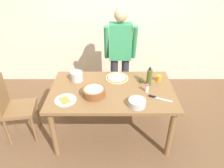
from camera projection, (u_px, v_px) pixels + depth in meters
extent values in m
plane|color=brown|center=(112.00, 132.00, 3.09)|extent=(8.00, 8.00, 0.00)
cube|color=beige|center=(112.00, 16.00, 3.76)|extent=(5.60, 0.10, 2.60)
cube|color=brown|center=(112.00, 91.00, 2.70)|extent=(1.60, 0.96, 0.04)
cylinder|color=brown|center=(54.00, 134.00, 2.56)|extent=(0.07, 0.07, 0.72)
cylinder|color=brown|center=(170.00, 134.00, 2.56)|extent=(0.07, 0.07, 0.72)
cylinder|color=brown|center=(66.00, 97.00, 3.24)|extent=(0.07, 0.07, 0.72)
cylinder|color=brown|center=(158.00, 97.00, 3.24)|extent=(0.07, 0.07, 0.72)
cylinder|color=#2D2D38|center=(114.00, 81.00, 3.51)|extent=(0.12, 0.12, 0.85)
cylinder|color=#2D2D38|center=(125.00, 81.00, 3.51)|extent=(0.12, 0.12, 0.85)
cube|color=#338C59|center=(120.00, 42.00, 3.14)|extent=(0.34, 0.20, 0.55)
cylinder|color=#338C59|center=(106.00, 43.00, 3.09)|extent=(0.07, 0.21, 0.55)
cylinder|color=#338C59|center=(135.00, 43.00, 3.09)|extent=(0.07, 0.21, 0.55)
sphere|color=tan|center=(121.00, 15.00, 2.93)|extent=(0.20, 0.20, 0.20)
cube|color=brown|center=(19.00, 109.00, 2.80)|extent=(0.45, 0.45, 0.05)
cube|color=brown|center=(0.00, 95.00, 2.64)|extent=(0.09, 0.38, 0.45)
cylinder|color=brown|center=(34.00, 130.00, 2.81)|extent=(0.04, 0.04, 0.45)
cylinder|color=brown|center=(38.00, 114.00, 3.09)|extent=(0.04, 0.04, 0.45)
cylinder|color=brown|center=(8.00, 133.00, 2.76)|extent=(0.04, 0.04, 0.45)
cylinder|color=brown|center=(14.00, 116.00, 3.05)|extent=(0.04, 0.04, 0.45)
cylinder|color=beige|center=(117.00, 78.00, 2.92)|extent=(0.32, 0.32, 0.01)
cylinder|color=#B22D1E|center=(117.00, 77.00, 2.92)|extent=(0.28, 0.28, 0.00)
cylinder|color=beige|center=(117.00, 77.00, 2.91)|extent=(0.26, 0.26, 0.00)
cylinder|color=white|center=(65.00, 100.00, 2.48)|extent=(0.26, 0.26, 0.01)
cube|color=#CC8438|center=(65.00, 100.00, 2.45)|extent=(0.16, 0.17, 0.01)
cylinder|color=brown|center=(94.00, 92.00, 2.54)|extent=(0.28, 0.28, 0.10)
ellipsoid|color=beige|center=(94.00, 89.00, 2.52)|extent=(0.25, 0.25, 0.05)
cylinder|color=#B7B7BC|center=(137.00, 103.00, 2.37)|extent=(0.20, 0.20, 0.08)
cylinder|color=#47561E|center=(149.00, 77.00, 2.73)|extent=(0.07, 0.07, 0.22)
cylinder|color=black|center=(150.00, 69.00, 2.66)|extent=(0.03, 0.03, 0.04)
cylinder|color=#B7B7BC|center=(77.00, 76.00, 2.85)|extent=(0.17, 0.17, 0.12)
torus|color=#A5A5AD|center=(76.00, 72.00, 2.81)|extent=(0.17, 0.17, 0.01)
cylinder|color=orange|center=(159.00, 78.00, 2.84)|extent=(0.07, 0.07, 0.08)
cylinder|color=white|center=(147.00, 89.00, 2.62)|extent=(0.04, 0.04, 0.09)
cylinder|color=#D84C66|center=(147.00, 85.00, 2.59)|extent=(0.04, 0.04, 0.02)
cube|color=silver|center=(163.00, 99.00, 2.49)|extent=(0.21, 0.12, 0.01)
cube|color=black|center=(152.00, 96.00, 2.53)|extent=(0.09, 0.06, 0.02)
ellipsoid|color=#2D4219|center=(141.00, 80.00, 2.81)|extent=(0.06, 0.06, 0.07)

